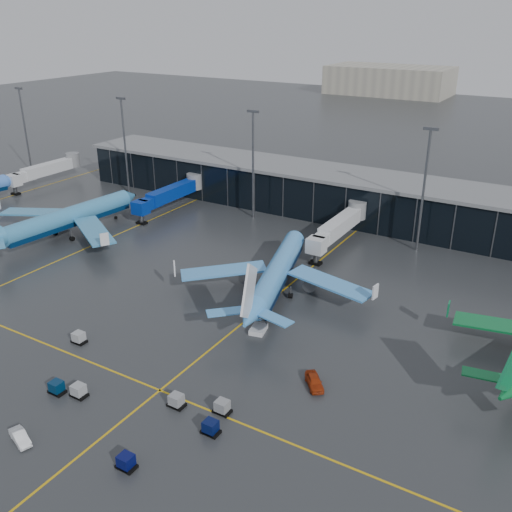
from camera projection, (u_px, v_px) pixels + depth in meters
The scene contains 11 objects.
ground at pixel (172, 322), 91.71m from camera, with size 600.00×600.00×0.00m, color #282B2D.
terminal_pier at pixel (331, 192), 138.36m from camera, with size 142.00×17.00×10.70m.
jet_bridges at pixel (169, 194), 140.27m from camera, with size 94.00×27.50×7.20m.
flood_masts at pixel (332, 173), 123.22m from camera, with size 203.00×0.50×25.50m.
taxi_lines at pixel (259, 310), 95.33m from camera, with size 220.00×120.00×0.02m.
airliner_arkefly at pixel (68, 206), 124.54m from camera, with size 38.58×43.94×13.50m, color #3989BD, non-canonical shape.
airliner_klm_near at pixel (278, 259), 99.30m from camera, with size 36.13×41.15×12.65m, color #4598E5, non-canonical shape.
baggage_carts at pixel (133, 399), 72.31m from camera, with size 30.83×17.08×1.70m.
mobile_airstair at pixel (258, 327), 88.64m from camera, with size 2.85×3.61×3.45m.
service_van_red at pixel (314, 381), 75.71m from camera, with size 1.84×4.58×1.56m, color #9C2C0C.
service_van_white at pixel (20, 437), 66.00m from camera, with size 1.39×3.98×1.31m, color white.
Camera 1 is at (52.77, -61.60, 46.13)m, focal length 40.00 mm.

